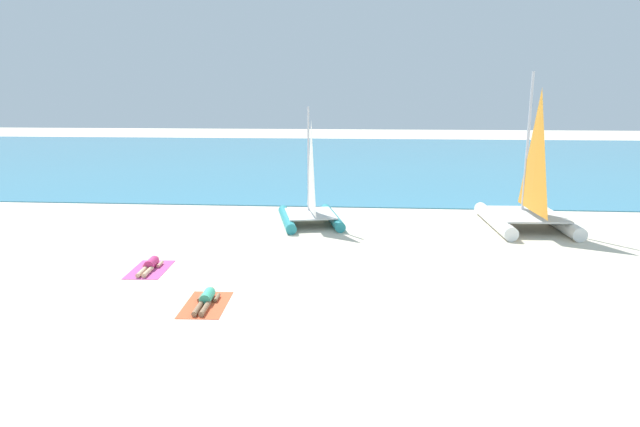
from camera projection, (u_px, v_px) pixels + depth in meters
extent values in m
plane|color=beige|center=(328.00, 218.00, 24.29)|extent=(120.00, 120.00, 0.00)
cube|color=teal|center=(345.00, 159.00, 46.09)|extent=(120.00, 40.00, 0.05)
cylinder|color=white|center=(494.00, 220.00, 22.77)|extent=(0.73, 4.84, 0.55)
cylinder|color=white|center=(556.00, 221.00, 22.67)|extent=(0.73, 4.84, 0.55)
cube|color=silver|center=(528.00, 214.00, 22.43)|extent=(2.64, 3.18, 0.07)
cylinder|color=silver|center=(528.00, 143.00, 22.49)|extent=(0.11, 0.11, 5.74)
pyramid|color=orange|center=(537.00, 150.00, 21.42)|extent=(0.16, 2.53, 4.82)
cylinder|color=teal|center=(287.00, 219.00, 23.24)|extent=(1.28, 3.75, 0.43)
cylinder|color=teal|center=(332.00, 217.00, 23.53)|extent=(1.28, 3.75, 0.43)
cube|color=silver|center=(310.00, 214.00, 23.16)|extent=(2.46, 2.79, 0.05)
cylinder|color=silver|center=(308.00, 160.00, 23.20)|extent=(0.09, 0.09, 4.47)
pyramid|color=white|center=(311.00, 166.00, 22.38)|extent=(0.50, 1.93, 3.75)
cube|color=#D84C99|center=(150.00, 270.00, 17.26)|extent=(1.20, 1.96, 0.01)
cylinder|color=#D83372|center=(152.00, 263.00, 17.42)|extent=(0.33, 0.64, 0.30)
sphere|color=#D8AD84|center=(156.00, 259.00, 17.82)|extent=(0.22, 0.22, 0.22)
cylinder|color=#D8AD84|center=(142.00, 272.00, 16.81)|extent=(0.18, 0.79, 0.14)
cylinder|color=#D8AD84|center=(148.00, 272.00, 16.80)|extent=(0.18, 0.79, 0.14)
cylinder|color=#D8AD84|center=(147.00, 264.00, 17.60)|extent=(0.12, 0.45, 0.10)
cylinder|color=#D8AD84|center=(160.00, 264.00, 17.59)|extent=(0.12, 0.45, 0.10)
cube|color=#EA5933|center=(206.00, 305.00, 14.41)|extent=(1.18, 1.94, 0.01)
cylinder|color=#3FB28C|center=(207.00, 296.00, 14.57)|extent=(0.32, 0.63, 0.30)
sphere|color=#8C6647|center=(211.00, 291.00, 14.97)|extent=(0.22, 0.22, 0.22)
cylinder|color=#8C6647|center=(198.00, 309.00, 13.95)|extent=(0.17, 0.78, 0.14)
cylinder|color=#8C6647|center=(205.00, 309.00, 13.95)|extent=(0.17, 0.78, 0.14)
cylinder|color=#8C6647|center=(201.00, 297.00, 14.75)|extent=(0.12, 0.45, 0.10)
cylinder|color=#8C6647|center=(217.00, 298.00, 14.73)|extent=(0.12, 0.45, 0.10)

